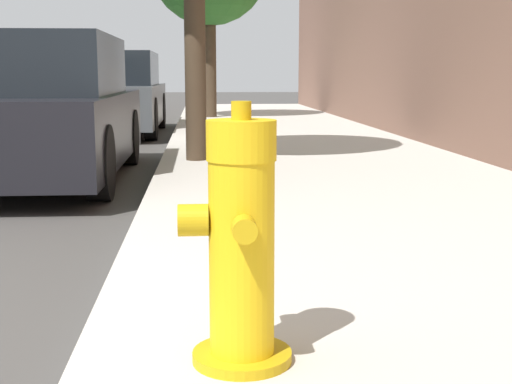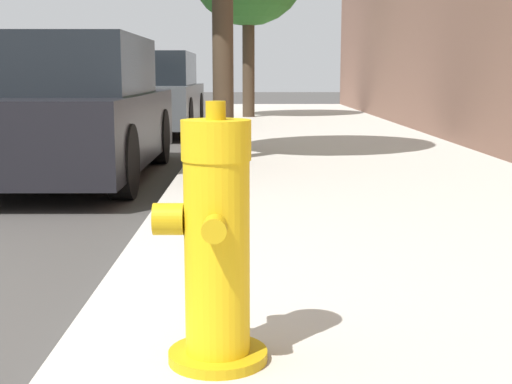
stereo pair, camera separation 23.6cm
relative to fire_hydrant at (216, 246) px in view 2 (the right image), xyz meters
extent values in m
cylinder|color=#C39C11|center=(0.00, 0.00, -0.38)|extent=(0.34, 0.34, 0.04)
cylinder|color=yellow|center=(0.00, 0.00, -0.04)|extent=(0.22, 0.22, 0.65)
cylinder|color=yellow|center=(0.00, 0.00, 0.35)|extent=(0.23, 0.23, 0.13)
cylinder|color=#C39C11|center=(0.00, 0.00, 0.44)|extent=(0.06, 0.06, 0.06)
cylinder|color=#C39C11|center=(0.00, -0.15, 0.09)|extent=(0.08, 0.08, 0.08)
cylinder|color=#C39C11|center=(0.00, 0.15, 0.09)|extent=(0.08, 0.08, 0.08)
cylinder|color=#C39C11|center=(-0.15, 0.00, 0.09)|extent=(0.10, 0.11, 0.11)
cube|color=black|center=(-1.77, 5.27, -0.01)|extent=(1.67, 4.09, 0.71)
cube|color=black|center=(-1.77, 5.11, 0.64)|extent=(1.54, 2.25, 0.59)
cylinder|color=black|center=(-2.53, 6.54, -0.22)|extent=(0.20, 0.67, 0.67)
cylinder|color=black|center=(-1.01, 6.54, -0.22)|extent=(0.20, 0.67, 0.67)
cylinder|color=black|center=(-1.01, 4.00, -0.22)|extent=(0.20, 0.67, 0.67)
cube|color=#4C5156|center=(-1.73, 11.08, 0.00)|extent=(1.70, 4.28, 0.70)
cube|color=black|center=(-1.73, 10.90, 0.64)|extent=(1.56, 2.36, 0.59)
cylinder|color=black|center=(-2.50, 12.40, -0.20)|extent=(0.20, 0.71, 0.71)
cylinder|color=black|center=(-0.96, 12.40, -0.20)|extent=(0.20, 0.71, 0.71)
cylinder|color=black|center=(-2.50, 9.75, -0.20)|extent=(0.20, 0.71, 0.71)
cylinder|color=black|center=(-0.96, 9.75, -0.20)|extent=(0.20, 0.71, 0.71)
cylinder|color=#423323|center=(-0.18, 5.68, 0.90)|extent=(0.23, 0.23, 2.59)
cylinder|color=#423323|center=(0.09, 13.59, 0.81)|extent=(0.27, 0.27, 2.42)
camera|label=1|loc=(-0.12, -2.27, 0.56)|focal=50.00mm
camera|label=2|loc=(0.11, -2.28, 0.56)|focal=50.00mm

